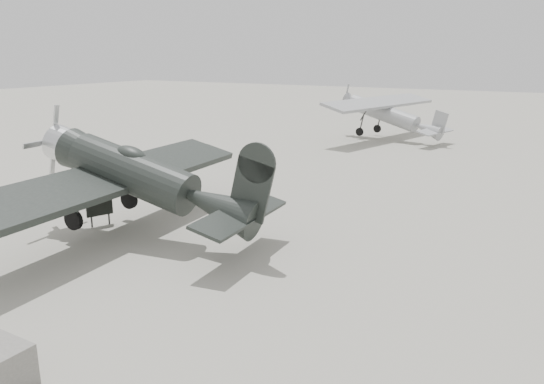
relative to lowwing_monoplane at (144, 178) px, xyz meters
The scene contains 4 objects.
ground 5.11m from the lowwing_monoplane, 28.29° to the left, with size 160.00×160.00×0.00m, color gray.
lowwing_monoplane is the anchor object (origin of this frame).
highwing_monoplane 24.75m from the lowwing_monoplane, 89.09° to the left, with size 8.45×11.80×3.34m.
sign_board 2.76m from the lowwing_monoplane, behind, with size 0.43×0.92×1.40m.
Camera 1 is at (8.03, -14.94, 6.11)m, focal length 35.00 mm.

